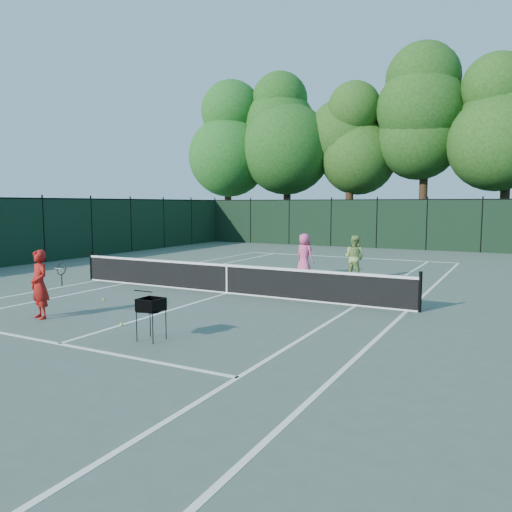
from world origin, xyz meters
The scene contains 22 objects.
ground centered at (0.00, 0.00, 0.00)m, with size 90.00×90.00×0.00m, color #46554A.
sideline_doubles_left centered at (-5.49, 0.00, 0.00)m, with size 0.10×23.77×0.01m, color white.
sideline_doubles_right centered at (5.49, 0.00, 0.00)m, with size 0.10×23.77×0.01m, color white.
sideline_singles_left centered at (-4.12, 0.00, 0.00)m, with size 0.10×23.77×0.01m, color white.
sideline_singles_right centered at (4.12, 0.00, 0.00)m, with size 0.10×23.77×0.01m, color white.
baseline_far centered at (0.00, 11.88, 0.00)m, with size 10.97×0.10×0.01m, color white.
service_line_near centered at (0.00, -6.40, 0.00)m, with size 8.23×0.10×0.01m, color white.
service_line_far centered at (0.00, 6.40, 0.00)m, with size 8.23×0.10×0.01m, color white.
center_service_line centered at (0.00, 0.00, 0.00)m, with size 0.10×12.80×0.01m, color white.
tennis_net centered at (0.00, 0.00, 0.48)m, with size 11.69×0.09×1.06m.
fence_far centered at (0.00, 18.00, 1.50)m, with size 24.00×0.05×3.00m, color black.
tree_0 centered at (-13.00, 21.50, 8.16)m, with size 6.40×6.40×13.14m.
tree_1 centered at (-8.00, 22.00, 8.69)m, with size 6.80×6.80×13.98m.
tree_2 centered at (-3.00, 21.80, 7.73)m, with size 6.00×6.00×12.40m.
tree_3 centered at (2.00, 22.30, 9.01)m, with size 7.00×7.00×14.45m.
tree_4 centered at (7.00, 21.60, 8.14)m, with size 6.20×6.20×12.97m.
coach centered at (-2.21, -5.06, 0.84)m, with size 1.03×0.55×1.68m.
player_pink centered at (0.64, 4.72, 0.82)m, with size 0.93×0.77×1.63m.
player_green centered at (2.66, 4.61, 0.82)m, with size 0.91×0.77×1.64m.
ball_hopper centered at (1.45, -5.32, 0.73)m, with size 0.57×0.57×0.87m.
loose_ball_near_cart centered at (0.03, -4.69, 0.03)m, with size 0.07×0.07×0.07m, color #D4F432.
loose_ball_midcourt centered at (-2.51, -2.70, 0.03)m, with size 0.07×0.07×0.07m, color yellow.
Camera 1 is at (8.01, -13.10, 2.78)m, focal length 35.00 mm.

